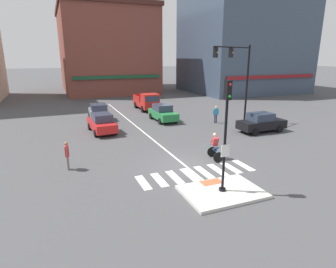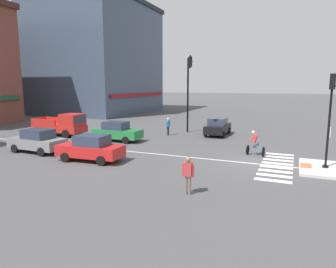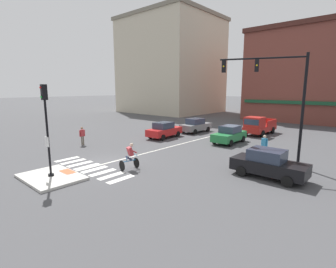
{
  "view_description": "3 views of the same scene",
  "coord_description": "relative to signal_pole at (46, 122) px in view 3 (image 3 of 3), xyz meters",
  "views": [
    {
      "loc": [
        -6.97,
        -14.04,
        6.31
      ],
      "look_at": [
        0.21,
        3.54,
        1.02
      ],
      "focal_mm": 30.18,
      "sensor_mm": 36.0,
      "label": 1
    },
    {
      "loc": [
        -18.49,
        -2.08,
        4.72
      ],
      "look_at": [
        -1.09,
        5.3,
        1.63
      ],
      "focal_mm": 32.4,
      "sensor_mm": 36.0,
      "label": 2
    },
    {
      "loc": [
        14.16,
        -9.69,
        5.06
      ],
      "look_at": [
        1.12,
        5.09,
        1.52
      ],
      "focal_mm": 27.02,
      "sensor_mm": 36.0,
      "label": 3
    }
  ],
  "objects": [
    {
      "name": "crosswalk_stripe_c",
      "position": [
        -1.34,
        2.55,
        -3.24
      ],
      "size": [
        0.44,
        1.8,
        0.01
      ],
      "primitive_type": "cube",
      "color": "silver",
      "rests_on": "ground"
    },
    {
      "name": "crosswalk_stripe_g",
      "position": [
        2.23,
        2.55,
        -3.24
      ],
      "size": [
        0.44,
        1.8,
        0.01
      ],
      "primitive_type": "cube",
      "color": "silver",
      "rests_on": "ground"
    },
    {
      "name": "crosswalk_stripe_d",
      "position": [
        -0.45,
        2.55,
        -3.24
      ],
      "size": [
        0.44,
        1.8,
        0.01
      ],
      "primitive_type": "cube",
      "color": "silver",
      "rests_on": "ground"
    },
    {
      "name": "crosswalk_stripe_f",
      "position": [
        1.34,
        2.55,
        -3.24
      ],
      "size": [
        0.44,
        1.8,
        0.01
      ],
      "primitive_type": "cube",
      "color": "silver",
      "rests_on": "ground"
    },
    {
      "name": "crosswalk_stripe_h",
      "position": [
        3.12,
        2.55,
        -3.24
      ],
      "size": [
        0.44,
        1.8,
        0.01
      ],
      "primitive_type": "cube",
      "color": "silver",
      "rests_on": "ground"
    },
    {
      "name": "pedestrian_at_curb_left",
      "position": [
        -6.56,
        5.82,
        -2.26
      ],
      "size": [
        0.22,
        0.55,
        1.67
      ],
      "color": "#6B6051",
      "rests_on": "ground"
    },
    {
      "name": "pickup_truck_red_eastbound_distant",
      "position": [
        3.35,
        21.54,
        -2.26
      ],
      "size": [
        2.09,
        5.12,
        2.08
      ],
      "color": "red",
      "rests_on": "ground"
    },
    {
      "name": "traffic_light_mast",
      "position": [
        8.52,
        11.08,
        1.76
      ],
      "size": [
        5.03,
        2.13,
        7.24
      ],
      "color": "black",
      "rests_on": "ground"
    },
    {
      "name": "crosswalk_stripe_e",
      "position": [
        0.45,
        2.55,
        -3.24
      ],
      "size": [
        0.44,
        1.8,
        0.01
      ],
      "primitive_type": "cube",
      "color": "silver",
      "rests_on": "ground"
    },
    {
      "name": "crosswalk_stripe_b",
      "position": [
        -2.23,
        2.55,
        -3.24
      ],
      "size": [
        0.44,
        1.8,
        0.01
      ],
      "primitive_type": "cube",
      "color": "silver",
      "rests_on": "ground"
    },
    {
      "name": "crosswalk_stripe_a",
      "position": [
        -3.12,
        2.55,
        -3.24
      ],
      "size": [
        0.44,
        1.8,
        0.01
      ],
      "primitive_type": "cube",
      "color": "silver",
      "rests_on": "ground"
    },
    {
      "name": "traffic_island",
      "position": [
        0.0,
        0.01,
        -3.17
      ],
      "size": [
        3.72,
        2.66,
        0.15
      ],
      "primitive_type": "cube",
      "color": "beige",
      "rests_on": "ground"
    },
    {
      "name": "car_grey_westbound_distant",
      "position": [
        -2.85,
        18.3,
        -2.43
      ],
      "size": [
        1.96,
        4.16,
        1.64
      ],
      "color": "slate",
      "rests_on": "ground"
    },
    {
      "name": "pedestrian_waiting_far_side",
      "position": [
        7.36,
        12.66,
        -2.26
      ],
      "size": [
        0.53,
        0.31,
        1.67
      ],
      "color": "#2D334C",
      "rests_on": "ground"
    },
    {
      "name": "ground_plane",
      "position": [
        0.0,
        3.78,
        -3.24
      ],
      "size": [
        300.0,
        300.0,
        0.0
      ],
      "primitive_type": "plane",
      "color": "#474749"
    },
    {
      "name": "cyclist",
      "position": [
        2.09,
        4.12,
        -2.37
      ],
      "size": [
        0.83,
        1.18,
        1.68
      ],
      "color": "black",
      "rests_on": "ground"
    },
    {
      "name": "signal_pole",
      "position": [
        0.0,
        0.0,
        0.0
      ],
      "size": [
        0.44,
        0.38,
        5.15
      ],
      "color": "black",
      "rests_on": "traffic_island"
    },
    {
      "name": "car_green_eastbound_far",
      "position": [
        3.0,
        15.49,
        -2.43
      ],
      "size": [
        1.9,
        4.13,
        1.64
      ],
      "color": "#237A3D",
      "rests_on": "ground"
    },
    {
      "name": "lane_centre_line",
      "position": [
        -0.11,
        13.78,
        -3.24
      ],
      "size": [
        0.14,
        28.0,
        0.01
      ],
      "primitive_type": "cube",
      "color": "silver",
      "rests_on": "ground"
    },
    {
      "name": "car_black_cross_right",
      "position": [
        9.23,
        8.38,
        -2.43
      ],
      "size": [
        4.11,
        1.86,
        1.64
      ],
      "color": "black",
      "rests_on": "ground"
    },
    {
      "name": "car_red_westbound_far",
      "position": [
        -3.37,
        13.34,
        -2.43
      ],
      "size": [
        2.03,
        4.19,
        1.64
      ],
      "color": "red",
      "rests_on": "ground"
    },
    {
      "name": "tactile_pad_front",
      "position": [
        0.0,
        0.99,
        -3.09
      ],
      "size": [
        1.1,
        0.6,
        0.01
      ],
      "primitive_type": "cube",
      "color": "#DB5B38",
      "rests_on": "traffic_island"
    },
    {
      "name": "building_corner_right",
      "position": [
        2.68,
        44.03,
        4.01
      ],
      "size": [
        15.41,
        20.69,
        14.47
      ],
      "color": "brown",
      "rests_on": "ground"
    },
    {
      "name": "building_far_block",
      "position": [
        -22.96,
        37.19,
        6.73
      ],
      "size": [
        18.7,
        17.24,
        19.91
      ],
      "color": "beige",
      "rests_on": "ground"
    }
  ]
}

